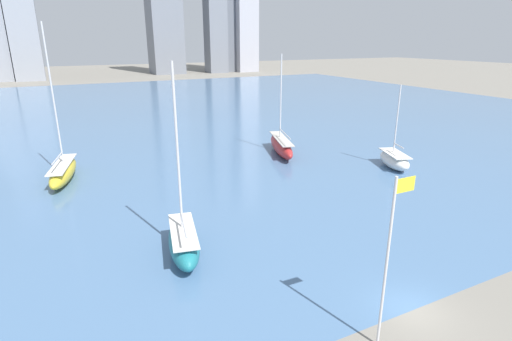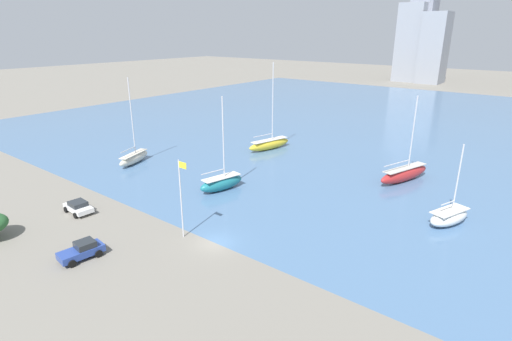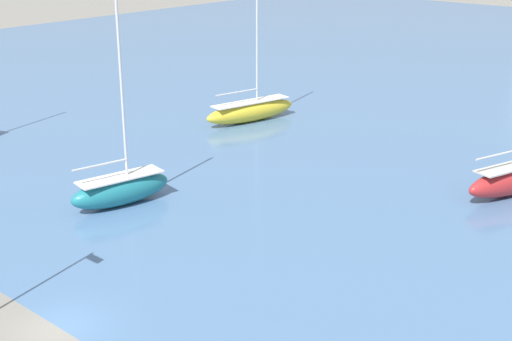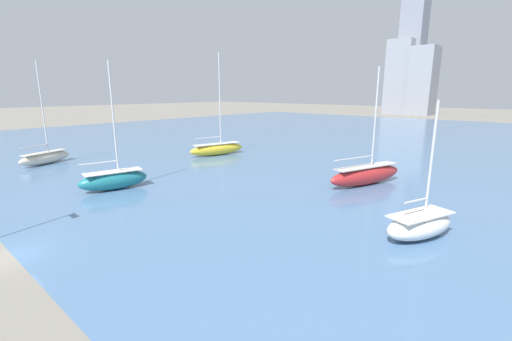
{
  "view_description": "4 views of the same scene",
  "coord_description": "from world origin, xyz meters",
  "px_view_note": "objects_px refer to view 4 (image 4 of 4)",
  "views": [
    {
      "loc": [
        -16.84,
        -13.3,
        14.96
      ],
      "look_at": [
        -3.84,
        12.74,
        5.34
      ],
      "focal_mm": 28.0,
      "sensor_mm": 36.0,
      "label": 1
    },
    {
      "loc": [
        27.55,
        -27.72,
        22.03
      ],
      "look_at": [
        -2.98,
        11.1,
        4.77
      ],
      "focal_mm": 28.0,
      "sensor_mm": 36.0,
      "label": 2
    },
    {
      "loc": [
        26.44,
        -16.17,
        18.57
      ],
      "look_at": [
        -2.32,
        17.03,
        2.88
      ],
      "focal_mm": 50.0,
      "sensor_mm": 36.0,
      "label": 3
    },
    {
      "loc": [
        25.61,
        -4.75,
        10.49
      ],
      "look_at": [
        5.73,
        17.58,
        3.58
      ],
      "focal_mm": 24.0,
      "sensor_mm": 36.0,
      "label": 4
    }
  ],
  "objects_px": {
    "sailboat_yellow": "(217,148)",
    "sailboat_teal": "(114,179)",
    "sailboat_white": "(420,225)",
    "sailboat_red": "(366,175)",
    "sailboat_cream": "(45,157)"
  },
  "relations": [
    {
      "from": "sailboat_yellow",
      "to": "sailboat_teal",
      "type": "bearing_deg",
      "value": -58.69
    },
    {
      "from": "sailboat_teal",
      "to": "sailboat_white",
      "type": "bearing_deg",
      "value": 28.63
    },
    {
      "from": "sailboat_red",
      "to": "sailboat_yellow",
      "type": "distance_m",
      "value": 26.98
    },
    {
      "from": "sailboat_cream",
      "to": "sailboat_red",
      "type": "bearing_deg",
      "value": 7.02
    },
    {
      "from": "sailboat_red",
      "to": "sailboat_cream",
      "type": "bearing_deg",
      "value": -135.43
    },
    {
      "from": "sailboat_teal",
      "to": "sailboat_red",
      "type": "relative_size",
      "value": 1.04
    },
    {
      "from": "sailboat_red",
      "to": "sailboat_yellow",
      "type": "height_order",
      "value": "sailboat_yellow"
    },
    {
      "from": "sailboat_red",
      "to": "sailboat_yellow",
      "type": "xyz_separation_m",
      "value": [
        -26.94,
        1.32,
        -0.07
      ]
    },
    {
      "from": "sailboat_red",
      "to": "sailboat_yellow",
      "type": "bearing_deg",
      "value": -165.16
    },
    {
      "from": "sailboat_cream",
      "to": "sailboat_teal",
      "type": "relative_size",
      "value": 1.09
    },
    {
      "from": "sailboat_cream",
      "to": "sailboat_yellow",
      "type": "height_order",
      "value": "sailboat_yellow"
    },
    {
      "from": "sailboat_white",
      "to": "sailboat_yellow",
      "type": "relative_size",
      "value": 0.6
    },
    {
      "from": "sailboat_white",
      "to": "sailboat_red",
      "type": "bearing_deg",
      "value": 149.38
    },
    {
      "from": "sailboat_white",
      "to": "sailboat_teal",
      "type": "bearing_deg",
      "value": -142.77
    },
    {
      "from": "sailboat_teal",
      "to": "sailboat_red",
      "type": "bearing_deg",
      "value": 57.47
    }
  ]
}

